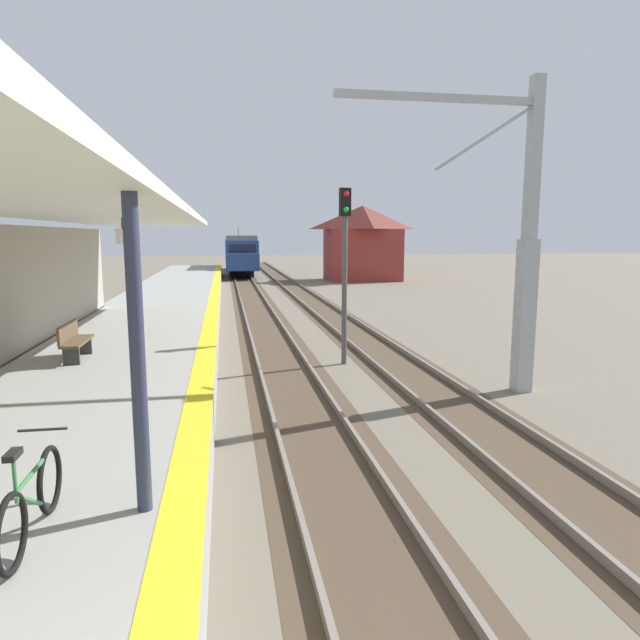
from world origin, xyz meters
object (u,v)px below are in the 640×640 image
Objects in this scene: distant_trackside_house at (362,242)px; approaching_train at (240,252)px; catenary_pylon_far_side at (517,246)px; rail_signal_post at (345,258)px; bicycle_beside_commuter at (32,501)px; platform_bench at (74,340)px.

approaching_train is at bearing 132.26° from distant_trackside_house.
rail_signal_post is at bearing 133.69° from catenary_pylon_far_side.
bicycle_beside_commuter is 8.51m from platform_bench.
catenary_pylon_far_side is at bearing 38.11° from bicycle_beside_commuter.
catenary_pylon_far_side is at bearing -7.68° from platform_bench.
bicycle_beside_commuter reaches higher than platform_bench.
bicycle_beside_commuter is at bearing -141.89° from catenary_pylon_far_side.
bicycle_beside_commuter is 11.46m from catenary_pylon_far_side.
catenary_pylon_far_side is (3.44, -3.60, 0.41)m from rail_signal_post.
rail_signal_post is 3.25× the size of platform_bench.
bicycle_beside_commuter is 11.98m from rail_signal_post.
approaching_train is 2.97× the size of distant_trackside_house.
catenary_pylon_far_side is 4.69× the size of platform_bench.
distant_trackside_house reaches higher than rail_signal_post.
bicycle_beside_commuter is 1.14× the size of platform_bench.
distant_trackside_house is at bearing 81.91° from catenary_pylon_far_side.
distant_trackside_house is (8.34, 30.86, 0.14)m from rail_signal_post.
bicycle_beside_commuter is at bearing -108.35° from distant_trackside_house.
platform_bench is at bearing 172.32° from catenary_pylon_far_side.
bicycle_beside_commuter is 0.28× the size of distant_trackside_house.
catenary_pylon_far_side is 1.14× the size of distant_trackside_house.
bicycle_beside_commuter is at bearing -93.85° from approaching_train.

